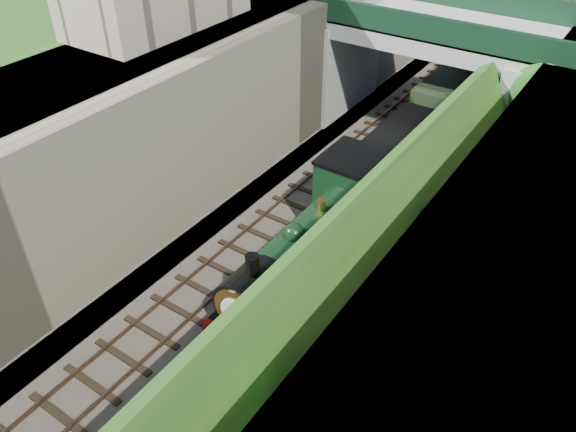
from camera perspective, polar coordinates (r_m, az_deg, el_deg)
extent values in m
cube|color=#473F38|center=(29.51, 10.87, 5.45)|extent=(10.00, 90.00, 0.20)
cube|color=#756B56|center=(30.22, 1.92, 14.11)|extent=(1.00, 90.00, 7.00)
cube|color=#262628|center=(32.08, -3.55, 15.44)|extent=(6.00, 90.00, 7.00)
cube|color=#1E4714|center=(27.05, 21.13, 6.83)|extent=(4.02, 90.00, 6.36)
sphere|color=#194C14|center=(12.79, 4.50, -18.68)|extent=(2.33, 2.33, 2.33)
sphere|color=#194C14|center=(16.55, 3.60, -15.50)|extent=(1.77, 1.77, 1.77)
sphere|color=#194C14|center=(19.08, 8.61, -8.65)|extent=(1.94, 1.94, 1.94)
sphere|color=#194C14|center=(19.36, 15.16, -1.88)|extent=(2.12, 2.12, 2.12)
sphere|color=#194C14|center=(21.51, 16.50, 0.60)|extent=(1.93, 1.93, 1.93)
sphere|color=#194C14|center=(24.59, 17.07, 2.44)|extent=(1.24, 1.24, 1.24)
sphere|color=#194C14|center=(27.14, 23.24, 9.11)|extent=(2.02, 2.02, 2.02)
sphere|color=#194C14|center=(30.36, 20.44, 7.35)|extent=(2.14, 2.14, 2.14)
sphere|color=#194C14|center=(31.43, 25.48, 12.19)|extent=(1.70, 1.70, 1.70)
sphere|color=#194C14|center=(35.91, 22.33, 10.20)|extent=(1.95, 1.95, 1.95)
sphere|color=#194C14|center=(38.02, 25.22, 13.12)|extent=(1.88, 1.88, 1.88)
cube|color=black|center=(30.14, 7.46, 6.82)|extent=(2.50, 90.00, 0.07)
cube|color=brown|center=(30.37, 6.27, 7.37)|extent=(0.08, 90.00, 0.14)
cube|color=brown|center=(29.83, 8.69, 6.58)|extent=(0.08, 90.00, 0.14)
cube|color=black|center=(29.09, 13.03, 4.95)|extent=(2.50, 90.00, 0.07)
cube|color=brown|center=(29.25, 11.77, 5.54)|extent=(0.08, 90.00, 0.14)
cube|color=brown|center=(28.85, 14.35, 4.66)|extent=(0.08, 90.00, 0.14)
cube|color=gray|center=(30.51, 16.34, 17.37)|extent=(16.00, 6.00, 0.90)
cube|color=#12321E|center=(27.65, 14.52, 17.81)|extent=(16.00, 0.30, 1.20)
cube|color=#12321E|center=(32.86, 18.50, 20.08)|extent=(16.00, 0.30, 1.20)
cube|color=gray|center=(33.68, 5.69, 15.20)|extent=(1.40, 6.40, 5.70)
cube|color=gray|center=(30.52, 23.70, 9.90)|extent=(2.40, 6.40, 5.70)
cylinder|color=black|center=(28.93, 23.54, 7.02)|extent=(0.30, 0.30, 4.40)
sphere|color=#194C14|center=(27.87, 24.84, 11.64)|extent=(3.60, 3.60, 3.60)
sphere|color=#194C14|center=(28.77, 25.86, 10.76)|extent=(2.40, 2.40, 2.40)
cube|color=black|center=(21.24, 1.75, -6.71)|extent=(2.40, 8.40, 0.60)
cube|color=black|center=(21.51, 3.22, -4.12)|extent=(2.70, 10.00, 0.35)
cube|color=maroon|center=(18.64, -5.21, -12.87)|extent=(2.70, 0.25, 0.70)
cylinder|color=black|center=(20.15, 2.16, -2.56)|extent=(1.90, 5.60, 1.90)
cylinder|color=black|center=(18.13, -3.48, -8.03)|extent=(1.96, 1.80, 1.96)
cylinder|color=white|center=(17.61, -5.42, -9.87)|extent=(1.10, 0.05, 1.10)
cylinder|color=black|center=(17.31, -3.63, -5.21)|extent=(0.44, 0.44, 0.90)
sphere|color=black|center=(18.86, 0.60, -1.80)|extent=(0.76, 0.76, 0.76)
cylinder|color=#A57F33|center=(20.03, 3.45, 1.08)|extent=(0.32, 0.32, 0.50)
cube|color=black|center=(22.61, 7.05, 2.54)|extent=(2.75, 2.40, 2.80)
cube|color=black|center=(21.84, 7.33, 5.69)|extent=(2.85, 2.50, 0.15)
cube|color=black|center=(20.04, -5.35, -8.82)|extent=(0.60, 1.40, 0.90)
cube|color=black|center=(19.00, 0.69, -11.87)|extent=(0.60, 1.40, 0.90)
cube|color=black|center=(27.12, 11.15, 3.25)|extent=(2.30, 6.00, 0.50)
cube|color=black|center=(26.99, 11.21, 3.69)|extent=(2.60, 6.00, 0.50)
cube|color=black|center=(26.37, 11.52, 5.87)|extent=(2.70, 6.00, 2.40)
cube|color=black|center=(25.76, 11.85, 8.26)|extent=(2.50, 5.60, 0.20)
cube|color=black|center=(37.86, 19.37, 11.78)|extent=(2.30, 17.00, 0.40)
cube|color=black|center=(37.77, 19.45, 12.12)|extent=(2.50, 17.00, 0.50)
cube|color=black|center=(37.22, 19.92, 14.21)|extent=(2.80, 18.00, 2.70)
cube|color=slate|center=(36.72, 20.42, 16.35)|extent=(2.90, 18.00, 0.50)
cube|color=black|center=(55.35, 25.68, 17.93)|extent=(2.30, 17.00, 0.40)
cube|color=black|center=(55.28, 25.75, 18.17)|extent=(2.50, 17.00, 0.50)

